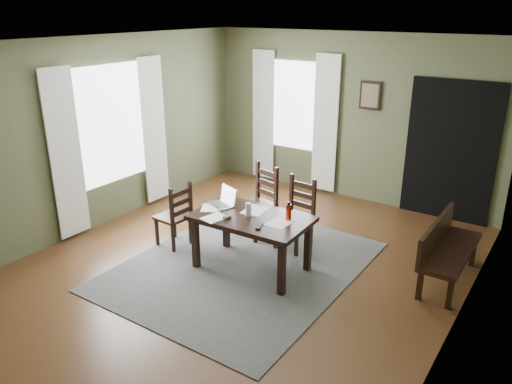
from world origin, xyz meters
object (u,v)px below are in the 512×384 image
Objects in this scene: chair_back_right at (296,215)px; bench at (445,246)px; water_bottle at (289,212)px; dining_table at (251,223)px; laptop at (224,200)px; chair_back_left at (259,202)px; chair_end at (175,216)px.

bench is at bearing 11.86° from chair_back_right.
water_bottle reaches higher than bench.
dining_table is 3.56× the size of laptop.
dining_table is at bearing -47.71° from chair_back_left.
laptop is (0.71, 0.16, 0.33)m from chair_end.
dining_table is at bearing -160.53° from water_bottle.
bench is 2.70m from laptop.
chair_end is 3.40m from bench.
chair_end is at bearing -113.89° from chair_back_left.
chair_back_left reaches higher than dining_table.
bench is 3.32× the size of laptop.
water_bottle is at bearing -25.20° from chair_back_left.
bench is (3.22, 1.09, 0.01)m from chair_end.
chair_back_left is at bearing 93.61° from bench.
laptop is (-2.52, -0.93, 0.32)m from bench.
water_bottle is (1.62, 0.20, 0.37)m from chair_end.
water_bottle reaches higher than dining_table.
chair_back_left is at bearing -179.71° from chair_back_right.
chair_end is 2.24× the size of laptop.
water_bottle is at bearing 22.96° from laptop.
chair_back_right is (0.62, -0.06, -0.02)m from chair_back_left.
chair_back_left is (-0.47, 0.88, -0.13)m from dining_table.
chair_back_right is at bearing 96.49° from bench.
chair_back_right reaches higher than dining_table.
chair_back_left is at bearing 109.38° from laptop.
chair_back_left is 2.50m from bench.
chair_back_right is (0.15, 0.83, -0.15)m from dining_table.
dining_table is at bearing 7.70° from laptop.
laptop is at bearing 165.00° from dining_table.
bench is at bearing 29.16° from water_bottle.
chair_back_right reaches higher than chair_end.
water_bottle is (0.90, -0.73, 0.32)m from chair_back_left.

